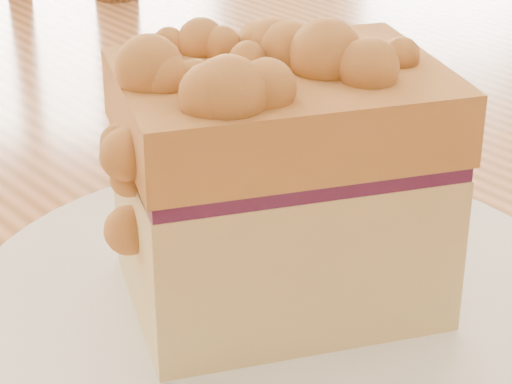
% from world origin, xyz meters
% --- Properties ---
extents(cafe_table_main, '(1.39, 1.17, 0.75)m').
position_xyz_m(cafe_table_main, '(0.11, 0.11, 0.65)').
color(cafe_table_main, '#CC834F').
rests_on(cafe_table_main, ground).
extents(plate, '(0.25, 0.25, 0.02)m').
position_xyz_m(plate, '(0.06, -0.06, 0.76)').
color(plate, white).
rests_on(plate, cafe_table_main).
extents(cake_slice, '(0.12, 0.09, 0.11)m').
position_xyz_m(cake_slice, '(0.06, -0.06, 0.82)').
color(cake_slice, tan).
rests_on(cake_slice, plate).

